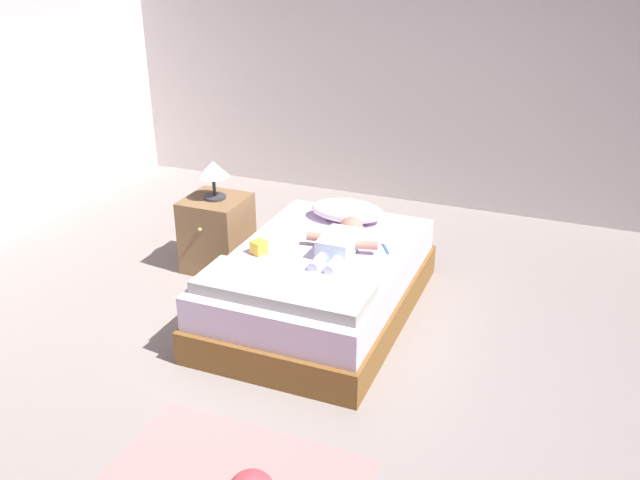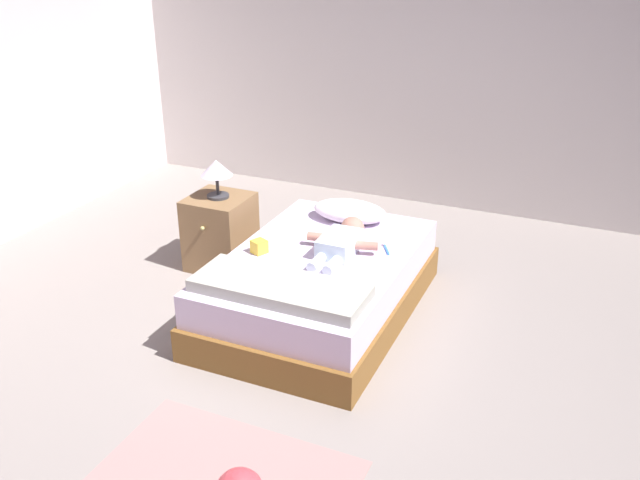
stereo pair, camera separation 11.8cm
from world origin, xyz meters
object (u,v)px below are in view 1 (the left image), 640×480
at_px(pillow, 347,211).
at_px(lamp, 213,171).
at_px(baby, 342,241).
at_px(toy_block, 259,247).
at_px(bed, 320,285).
at_px(toothbrush, 386,248).
at_px(nightstand, 217,233).

height_order(pillow, lamp, lamp).
distance_m(baby, toy_block, 0.53).
relative_size(bed, pillow, 3.24).
distance_m(toothbrush, nightstand, 1.33).
distance_m(toothbrush, lamp, 1.36).
bearing_deg(bed, lamp, 160.02).
distance_m(nightstand, toy_block, 0.79).
xyz_separation_m(pillow, toy_block, (-0.33, -0.73, -0.03)).
relative_size(baby, toothbrush, 4.38).
xyz_separation_m(toothbrush, lamp, (-1.31, 0.11, 0.31)).
height_order(pillow, nightstand, pillow).
distance_m(pillow, lamp, 0.99).
relative_size(bed, nightstand, 3.15).
height_order(bed, toy_block, toy_block).
bearing_deg(pillow, lamp, -164.87).
bearing_deg(toy_block, lamp, 140.95).
distance_m(bed, toothbrush, 0.49).
xyz_separation_m(pillow, toothbrush, (0.40, -0.36, -0.06)).
bearing_deg(toy_block, bed, 20.10).
height_order(baby, lamp, lamp).
bearing_deg(pillow, nightstand, -164.87).
relative_size(bed, toy_block, 15.14).
xyz_separation_m(pillow, nightstand, (-0.92, -0.25, -0.22)).
xyz_separation_m(bed, toothbrush, (0.36, 0.23, 0.23)).
relative_size(baby, lamp, 2.24).
height_order(bed, pillow, pillow).
xyz_separation_m(bed, pillow, (-0.03, 0.60, 0.29)).
height_order(nightstand, lamp, lamp).
height_order(baby, toy_block, baby).
height_order(pillow, toothbrush, pillow).
relative_size(pillow, lamp, 1.90).
relative_size(bed, baby, 2.75).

